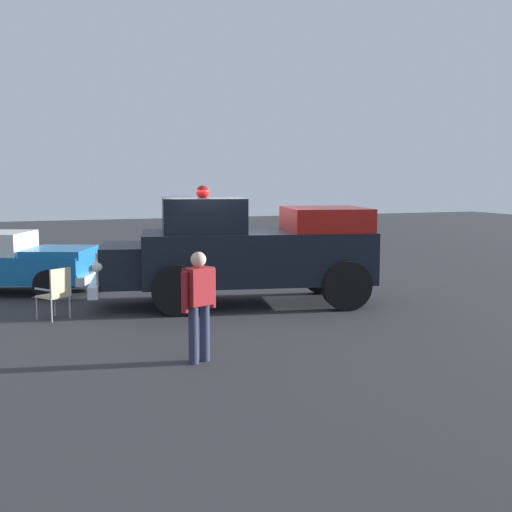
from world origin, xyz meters
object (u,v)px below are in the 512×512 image
object	(u,v)px
vintage_fire_truck	(245,250)
classic_hot_rod	(3,262)
lawn_chair_by_car	(159,265)
lawn_chair_spare	(57,290)
spectator_standing	(199,299)

from	to	relation	value
vintage_fire_truck	classic_hot_rod	world-z (taller)	vintage_fire_truck
vintage_fire_truck	lawn_chair_by_car	distance (m)	2.97
lawn_chair_spare	spectator_standing	bearing A→B (deg)	-64.67
vintage_fire_truck	classic_hot_rod	size ratio (longest dim) A/B	1.32
classic_hot_rod	lawn_chair_spare	size ratio (longest dim) A/B	4.64
classic_hot_rod	lawn_chair_spare	world-z (taller)	classic_hot_rod
spectator_standing	lawn_chair_spare	bearing A→B (deg)	115.33
lawn_chair_spare	spectator_standing	distance (m)	4.26
classic_hot_rod	lawn_chair_spare	distance (m)	3.81
vintage_fire_truck	lawn_chair_by_car	xyz separation A→B (m)	(-1.37, 2.56, -0.61)
lawn_chair_spare	spectator_standing	world-z (taller)	spectator_standing
classic_hot_rod	lawn_chair_by_car	bearing A→B (deg)	-12.69
lawn_chair_spare	vintage_fire_truck	bearing A→B (deg)	4.07
vintage_fire_truck	lawn_chair_spare	size ratio (longest dim) A/B	6.14
vintage_fire_truck	spectator_standing	size ratio (longest dim) A/B	3.74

